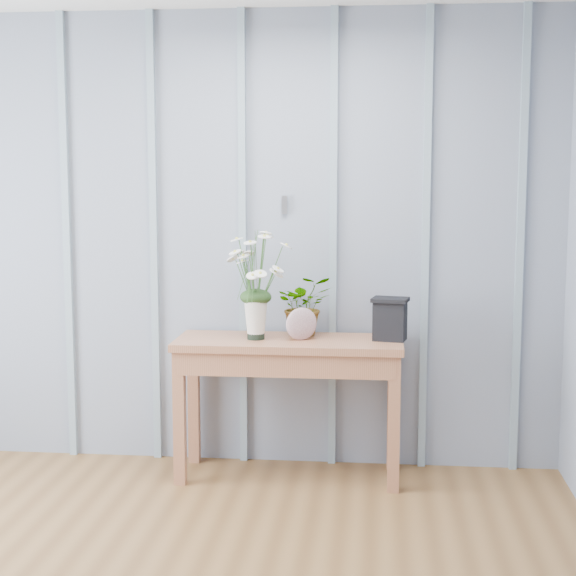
# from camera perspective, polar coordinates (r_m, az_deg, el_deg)

# --- Properties ---
(room_shell) EXTENTS (4.00, 4.50, 2.50)m
(room_shell) POSITION_cam_1_polar(r_m,az_deg,el_deg) (3.64, -10.31, 13.08)
(room_shell) COLOR gray
(room_shell) RESTS_ON ground
(sideboard) EXTENTS (1.20, 0.45, 0.75)m
(sideboard) POSITION_cam_1_polar(r_m,az_deg,el_deg) (4.69, 0.06, -4.70)
(sideboard) COLOR #9C5F40
(sideboard) RESTS_ON ground
(daisy_vase) EXTENTS (0.41, 0.31, 0.58)m
(daisy_vase) POSITION_cam_1_polar(r_m,az_deg,el_deg) (4.62, -2.11, 1.12)
(daisy_vase) COLOR black
(daisy_vase) RESTS_ON sideboard
(spider_plant) EXTENTS (0.35, 0.32, 0.33)m
(spider_plant) POSITION_cam_1_polar(r_m,az_deg,el_deg) (4.76, 1.07, -1.13)
(spider_plant) COLOR #1B3815
(spider_plant) RESTS_ON sideboard
(felt_disc_vessel) EXTENTS (0.18, 0.12, 0.17)m
(felt_disc_vessel) POSITION_cam_1_polar(r_m,az_deg,el_deg) (4.63, 0.87, -2.33)
(felt_disc_vessel) COLOR #844C63
(felt_disc_vessel) RESTS_ON sideboard
(carved_box) EXTENTS (0.21, 0.18, 0.23)m
(carved_box) POSITION_cam_1_polar(r_m,az_deg,el_deg) (4.65, 6.61, -1.97)
(carved_box) COLOR black
(carved_box) RESTS_ON sideboard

